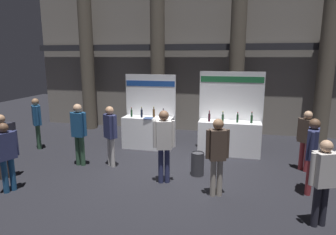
% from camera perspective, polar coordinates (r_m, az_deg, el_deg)
% --- Properties ---
extents(ground_plane, '(27.12, 27.12, 0.00)m').
position_cam_1_polar(ground_plane, '(7.76, 0.80, -10.84)').
color(ground_plane, black).
extents(hall_colonnade, '(13.56, 1.09, 6.02)m').
position_cam_1_polar(hall_colonnade, '(11.68, 5.81, 11.49)').
color(hall_colonnade, gray).
rests_on(hall_colonnade, ground_plane).
extents(exhibitor_booth_0, '(1.70, 0.70, 2.40)m').
position_cam_1_polar(exhibitor_booth_0, '(9.74, -3.82, -2.29)').
color(exhibitor_booth_0, white).
rests_on(exhibitor_booth_0, ground_plane).
extents(exhibitor_booth_1, '(1.96, 0.66, 2.52)m').
position_cam_1_polar(exhibitor_booth_1, '(9.28, 11.76, -3.15)').
color(exhibitor_booth_1, white).
rests_on(exhibitor_booth_1, ground_plane).
extents(trash_bin, '(0.33, 0.33, 0.60)m').
position_cam_1_polar(trash_bin, '(7.62, 5.72, -8.88)').
color(trash_bin, '#38383D').
rests_on(trash_bin, ground_plane).
extents(visitor_0, '(0.48, 0.33, 1.72)m').
position_cam_1_polar(visitor_0, '(6.36, 9.51, -6.42)').
color(visitor_0, '#ADA393').
rests_on(visitor_0, ground_plane).
extents(visitor_1, '(0.49, 0.37, 1.60)m').
position_cam_1_polar(visitor_1, '(5.86, 27.77, -9.98)').
color(visitor_1, '#23232D').
rests_on(visitor_1, ground_plane).
extents(visitor_2, '(0.44, 0.54, 1.62)m').
position_cam_1_polar(visitor_2, '(8.22, -29.28, -3.95)').
color(visitor_2, '#47382D').
rests_on(visitor_2, ground_plane).
extents(visitor_3, '(0.49, 0.28, 1.73)m').
position_cam_1_polar(visitor_3, '(8.39, -16.86, -2.21)').
color(visitor_3, '#33563D').
rests_on(visitor_3, ground_plane).
extents(visitor_4, '(0.42, 0.43, 1.66)m').
position_cam_1_polar(visitor_4, '(10.42, -24.01, -0.29)').
color(visitor_4, '#33563D').
rests_on(visitor_4, ground_plane).
extents(visitor_5, '(0.42, 0.42, 1.61)m').
position_cam_1_polar(visitor_5, '(8.47, 25.14, -3.23)').
color(visitor_5, maroon).
rests_on(visitor_5, ground_plane).
extents(visitor_6, '(0.33, 0.60, 1.69)m').
position_cam_1_polar(visitor_6, '(7.10, 26.08, -5.55)').
color(visitor_6, maroon).
rests_on(visitor_6, ground_plane).
extents(visitor_7, '(0.35, 0.52, 1.58)m').
position_cam_1_polar(visitor_7, '(7.41, -28.82, -5.83)').
color(visitor_7, navy).
rests_on(visitor_7, ground_plane).
extents(visitor_8, '(0.43, 0.38, 1.68)m').
position_cam_1_polar(visitor_8, '(8.13, -11.08, -2.66)').
color(visitor_8, silver).
rests_on(visitor_8, ground_plane).
extents(visitor_9, '(0.50, 0.35, 1.76)m').
position_cam_1_polar(visitor_9, '(6.91, -0.79, -4.39)').
color(visitor_9, navy).
rests_on(visitor_9, ground_plane).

